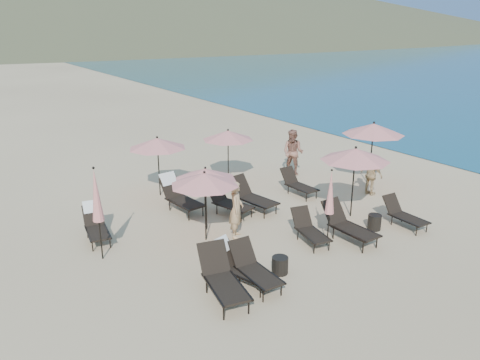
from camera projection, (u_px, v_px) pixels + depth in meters
ground at (326, 245)px, 13.40m from camera, size 800.00×800.00×0.00m
lounger_0 at (222, 277)px, 10.71m from camera, size 1.04×1.95×1.06m
lounger_1 at (239, 264)px, 11.33m from camera, size 1.05×1.71×1.01m
lounger_2 at (254, 268)px, 11.24m from camera, size 0.66×1.65×0.94m
lounger_3 at (309, 229)px, 13.46m from camera, size 0.86×1.59×0.87m
lounger_4 at (348, 224)px, 13.56m from camera, size 0.74×1.83×1.05m
lounger_5 at (404, 214)px, 14.52m from camera, size 0.61×1.52×0.87m
lounger_6 at (96, 224)px, 13.65m from camera, size 0.79×1.65×0.99m
lounger_7 at (179, 195)px, 15.73m from camera, size 0.92×1.94×1.16m
lounger_8 at (228, 201)px, 15.45m from camera, size 1.09×1.80×0.97m
lounger_9 at (252, 196)px, 15.82m from camera, size 1.00×1.91×1.04m
lounger_10 at (298, 184)px, 17.23m from camera, size 0.67×1.60×0.90m
umbrella_open_0 at (205, 179)px, 13.12m from camera, size 1.97×1.97×2.12m
umbrella_open_1 at (205, 174)px, 13.85m from camera, size 1.88×1.88×2.02m
umbrella_open_2 at (355, 155)px, 14.74m from camera, size 2.21×2.21×2.37m
umbrella_open_3 at (157, 143)px, 16.66m from camera, size 2.08×2.08×2.23m
umbrella_open_4 at (228, 135)px, 18.12m from camera, size 2.01×2.01×2.16m
umbrella_open_5 at (373, 129)px, 17.70m from camera, size 2.34×2.34×2.52m
umbrella_closed_0 at (330, 193)px, 12.91m from camera, size 0.27×0.27×2.27m
umbrella_closed_1 at (96, 196)px, 12.03m from camera, size 0.30×0.30×2.60m
side_table_0 at (280, 265)px, 11.81m from camera, size 0.42×0.42×0.45m
side_table_1 at (374, 222)px, 14.33m from camera, size 0.41×0.41×0.48m
beachgoer_a at (236, 210)px, 13.65m from camera, size 0.72×0.75×1.72m
beachgoer_b at (293, 152)px, 19.37m from camera, size 1.08×1.16×1.90m
beachgoer_c at (371, 175)px, 17.09m from camera, size 0.51×0.95×1.54m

